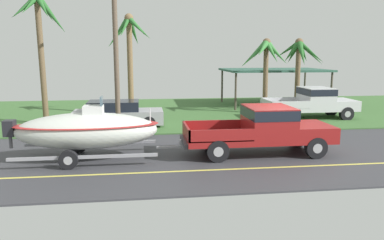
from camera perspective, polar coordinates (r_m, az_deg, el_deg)
ground at (r=23.16m, az=6.29°, el=0.36°), size 36.00×22.00×0.11m
pickup_truck_towing at (r=14.86m, az=11.22°, el=-1.11°), size 5.85×2.07×1.84m
boat_on_trailer at (r=14.21m, az=-15.52°, el=-1.51°), size 6.21×2.39×2.32m
parked_pickup_background at (r=23.62m, az=17.96°, el=2.67°), size 5.59×2.12×1.85m
parked_sedan_near at (r=20.35m, az=-11.14°, el=0.84°), size 4.64×1.84×1.38m
carport_awning at (r=28.67m, az=12.19°, el=7.23°), size 7.29×4.88×2.70m
palm_tree_near_left at (r=23.96m, az=-9.42°, el=11.72°), size 2.83×2.97×6.19m
palm_tree_near_right at (r=21.90m, az=-21.97°, el=13.23°), size 3.14×2.70×6.94m
palm_tree_mid at (r=25.88m, az=15.81°, el=9.12°), size 3.12×3.20×4.80m
palm_tree_far_left at (r=24.31m, az=10.85°, el=9.47°), size 2.86×3.05×4.76m
utility_pole at (r=18.65m, az=-11.35°, el=10.57°), size 0.24×1.80×7.88m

